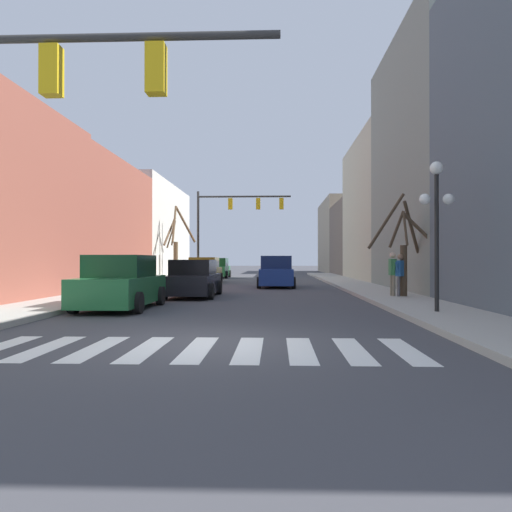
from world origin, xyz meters
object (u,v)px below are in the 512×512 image
street_lamp_right_corner (437,205)px  car_parked_right_mid (194,279)px  street_tree_left_far (405,249)px  traffic_signal_far (232,214)px  car_at_intersection (121,284)px  pedestrian_on_left_sidewalk (400,271)px  car_driving_away_lane (204,271)px  street_tree_right_mid (176,245)px  car_parked_right_far (218,269)px  traffic_signal_near (33,109)px  pedestrian_crossing_street (393,270)px  car_parked_left_mid (276,273)px

street_lamp_right_corner → car_parked_right_mid: (-7.90, 7.12, -2.33)m
street_tree_left_far → traffic_signal_far: bearing=115.5°
car_at_intersection → pedestrian_on_left_sidewalk: pedestrian_on_left_sidewalk is taller
car_driving_away_lane → street_tree_right_mid: size_ratio=0.91×
car_parked_right_far → street_tree_right_mid: (-2.32, -6.63, 1.89)m
car_driving_away_lane → car_at_intersection: car_driving_away_lane is taller
car_parked_right_far → car_parked_right_mid: (1.53, -21.93, -0.06)m
car_parked_right_far → street_tree_right_mid: 7.27m
traffic_signal_far → car_driving_away_lane: bearing=-115.8°
traffic_signal_near → car_at_intersection: size_ratio=1.33×
street_lamp_right_corner → street_tree_left_far: street_lamp_right_corner is taller
car_driving_away_lane → street_tree_right_mid: 3.79m
street_lamp_right_corner → car_driving_away_lane: size_ratio=0.84×
car_parked_right_far → pedestrian_crossing_street: bearing=-157.5°
traffic_signal_far → car_parked_left_mid: (3.34, -8.81, -4.17)m
traffic_signal_near → street_tree_right_mid: size_ratio=1.12×
car_parked_right_mid → car_at_intersection: car_at_intersection is taller
street_tree_right_mid → street_lamp_right_corner: bearing=-62.4°
traffic_signal_near → car_parked_left_mid: size_ratio=1.30×
car_parked_right_far → car_parked_left_mid: (5.03, -14.38, 0.03)m
car_parked_right_far → car_parked_left_mid: bearing=-160.7°
car_parked_right_far → traffic_signal_near: bearing=-178.5°
car_at_intersection → street_tree_right_mid: bearing=6.6°
street_lamp_right_corner → traffic_signal_far: bearing=108.2°
traffic_signal_far → pedestrian_crossing_street: traffic_signal_far is taller
car_driving_away_lane → pedestrian_crossing_street: size_ratio=2.86×
car_driving_away_lane → street_tree_left_far: 17.48m
car_at_intersection → street_tree_left_far: street_tree_left_far is taller
traffic_signal_near → car_driving_away_lane: traffic_signal_near is taller
car_parked_left_mid → car_at_intersection: 13.76m
pedestrian_on_left_sidewalk → street_tree_right_mid: street_tree_right_mid is taller
street_tree_left_far → car_parked_right_mid: bearing=171.8°
car_parked_right_mid → pedestrian_on_left_sidewalk: 8.45m
pedestrian_on_left_sidewalk → traffic_signal_near: bearing=-175.6°
traffic_signal_far → street_lamp_right_corner: traffic_signal_far is taller
pedestrian_crossing_street → car_parked_right_far: bearing=19.7°
traffic_signal_near → car_parked_left_mid: traffic_signal_near is taller
pedestrian_on_left_sidewalk → street_tree_right_mid: (-12.16, 16.71, 1.56)m
street_lamp_right_corner → car_parked_right_far: size_ratio=0.84×
street_tree_left_far → street_tree_right_mid: bearing=126.8°
car_driving_away_lane → street_tree_right_mid: (-2.42, 2.23, 1.88)m
traffic_signal_near → car_at_intersection: bearing=96.3°
pedestrian_on_left_sidewalk → street_lamp_right_corner: bearing=-141.5°
car_parked_right_mid → car_driving_away_lane: bearing=-173.8°
street_lamp_right_corner → street_tree_right_mid: street_tree_right_mid is taller
street_lamp_right_corner → street_tree_left_far: 6.02m
traffic_signal_far → car_at_intersection: 22.12m
car_parked_right_mid → pedestrian_crossing_street: bearing=81.1°
car_parked_left_mid → car_parked_right_mid: bearing=155.1°
car_parked_right_mid → street_tree_left_far: (8.54, -1.23, 1.26)m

